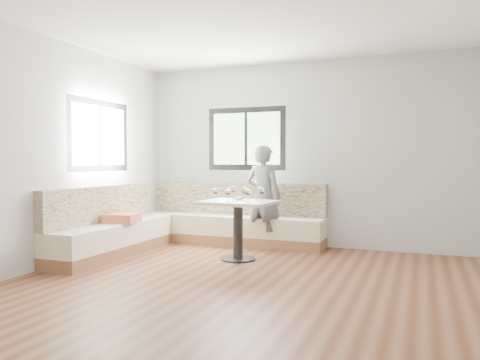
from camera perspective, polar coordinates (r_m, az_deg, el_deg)
name	(u,v)px	position (r m, az deg, el deg)	size (l,w,h in m)	color
room	(239,150)	(4.90, -0.17, 3.68)	(5.01, 5.01, 2.81)	brown
banquette	(182,226)	(7.01, -7.06, -5.60)	(2.90, 2.80, 0.95)	#8C5A3E
table	(238,216)	(6.14, -0.24, -4.37)	(1.00, 0.81, 0.77)	black
person	(264,197)	(6.91, 2.91, -2.06)	(0.56, 0.37, 1.54)	slate
olive_ramekin	(239,198)	(6.24, -0.13, -2.26)	(0.11, 0.11, 0.04)	white
wine_glass_a	(215,191)	(6.09, -3.02, -1.39)	(0.08, 0.08, 0.18)	white
wine_glass_b	(228,192)	(5.93, -1.48, -1.49)	(0.08, 0.08, 0.18)	white
wine_glass_c	(248,192)	(5.94, 0.95, -1.48)	(0.08, 0.08, 0.18)	white
wine_glass_d	(245,191)	(6.19, 0.58, -1.32)	(0.08, 0.08, 0.18)	white
wine_glass_e	(261,191)	(6.08, 2.62, -1.39)	(0.08, 0.08, 0.18)	white
wine_glass_f	(233,190)	(6.36, -0.85, -1.23)	(0.08, 0.08, 0.18)	white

